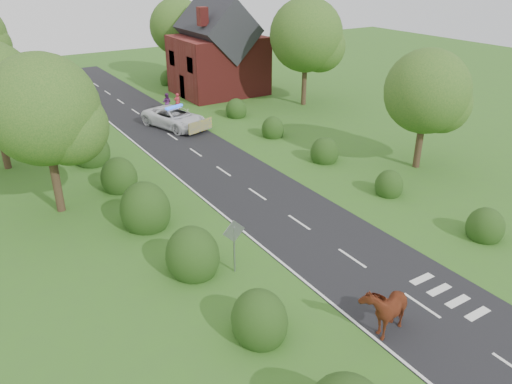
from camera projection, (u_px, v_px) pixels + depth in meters
ground at (352, 259)px, 22.61m from camera, size 120.00×120.00×0.00m
road at (202, 157)px, 34.05m from camera, size 6.00×70.00×0.02m
road_markings at (194, 172)px, 31.69m from camera, size 4.96×70.00×0.01m
hedgerow_left at (125, 185)px, 28.06m from camera, size 2.75×50.41×3.00m
hedgerow_right at (313, 148)px, 34.13m from camera, size 2.10×45.78×2.10m
tree_left_a at (50, 114)px, 24.65m from camera, size 5.74×5.60×8.38m
tree_right_a at (431, 95)px, 30.51m from camera, size 5.33×5.20×7.56m
tree_right_b at (310, 38)px, 43.66m from camera, size 6.56×6.40×9.40m
tree_right_c at (181, 29)px, 53.70m from camera, size 6.15×6.00×8.58m
road_sign at (234, 238)px, 21.01m from camera, size 1.06×0.08×2.53m
house at (218, 54)px, 48.48m from camera, size 8.00×7.40×9.17m
cow at (385, 310)px, 18.06m from camera, size 2.56×1.80×1.64m
police_van at (175, 118)px, 39.62m from camera, size 4.26×6.34×1.76m
pedestrian_red at (177, 102)px, 43.79m from camera, size 0.59×0.39×1.62m
pedestrian_purple at (167, 102)px, 43.67m from camera, size 1.03×1.01×1.67m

